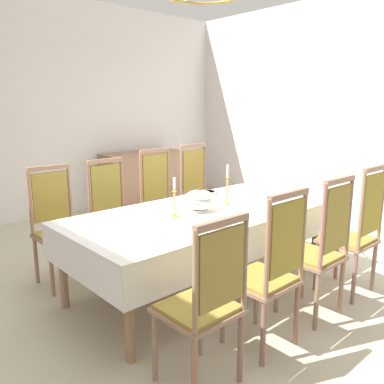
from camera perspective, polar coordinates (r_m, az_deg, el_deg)
ground at (r=3.90m, az=1.03°, el=-13.45°), size 6.54×6.64×0.04m
back_wall at (r=6.39m, az=-20.43°, el=11.14°), size 6.54×0.08×3.26m
right_wall at (r=6.27m, az=24.18°, el=10.83°), size 0.08×6.64×3.26m
dining_table at (r=3.63m, az=1.49°, el=-3.80°), size 2.46×1.20×0.74m
tablecloth at (r=3.63m, az=1.49°, el=-3.73°), size 2.48×1.22×0.31m
chair_south_a at (r=2.39m, az=1.90°, el=-15.34°), size 0.44×0.42×1.09m
chair_north_a at (r=3.97m, az=-18.71°, el=-4.41°), size 0.44×0.42×1.12m
chair_south_b at (r=2.79m, az=11.04°, el=-10.89°), size 0.44×0.42×1.15m
chair_north_b at (r=4.24m, az=-11.24°, el=-2.92°), size 0.44×0.42×1.13m
chair_south_c at (r=3.30m, az=17.86°, el=-7.53°), size 0.44×0.42×1.16m
chair_north_c at (r=4.58m, az=-4.37°, el=-1.29°), size 0.44×0.42×1.19m
chair_south_d at (r=3.81m, az=22.46°, el=-5.10°), size 0.44×0.42×1.18m
chair_north_d at (r=4.96m, az=1.09°, el=-0.16°), size 0.44×0.42×1.21m
soup_tureen at (r=3.56m, az=1.06°, el=-1.19°), size 0.26×0.26×0.21m
candlestick_west at (r=3.36m, az=-2.53°, el=-1.38°), size 0.07×0.07×0.34m
candlestick_east at (r=3.80m, az=5.09°, el=0.50°), size 0.07×0.07×0.39m
bowl_near_left at (r=3.11m, az=3.01°, el=-4.65°), size 0.20×0.20×0.05m
bowl_near_right at (r=4.25m, az=2.27°, el=-0.09°), size 0.18×0.18×0.04m
spoon_primary at (r=3.05m, az=0.99°, el=-5.38°), size 0.04×0.18×0.01m
spoon_secondary at (r=4.36m, az=3.21°, el=-0.02°), size 0.05×0.18×0.01m
sideboard at (r=6.94m, az=-7.17°, el=2.04°), size 1.44×0.48×0.90m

